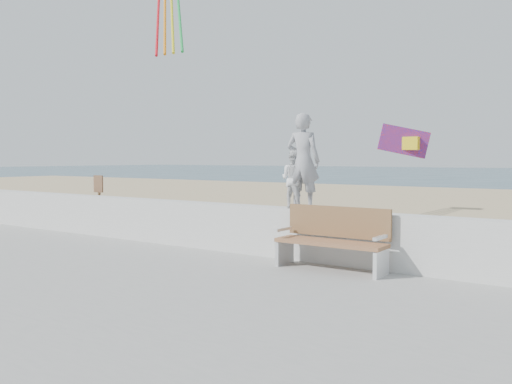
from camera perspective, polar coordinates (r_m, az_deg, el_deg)
ground at (r=8.70m, az=-7.96°, el=-9.48°), size 220.00×220.00×0.00m
sand at (r=16.39m, az=13.90°, el=-3.25°), size 90.00×40.00×0.08m
seawall at (r=10.13m, az=-0.29°, el=-3.97°), size 30.00×0.35×0.90m
adult at (r=9.47m, az=4.98°, el=3.27°), size 0.65×0.46×1.66m
child at (r=9.57m, az=4.01°, el=1.37°), size 0.52×0.41×1.03m
bench at (r=8.78m, az=8.12°, el=-4.79°), size 1.80×0.57×1.00m
parafoil_kite at (r=11.54m, az=15.38°, el=5.15°), size 1.06×0.68×0.72m
sign at (r=13.86m, az=-16.20°, el=-0.76°), size 0.32×0.07×1.46m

